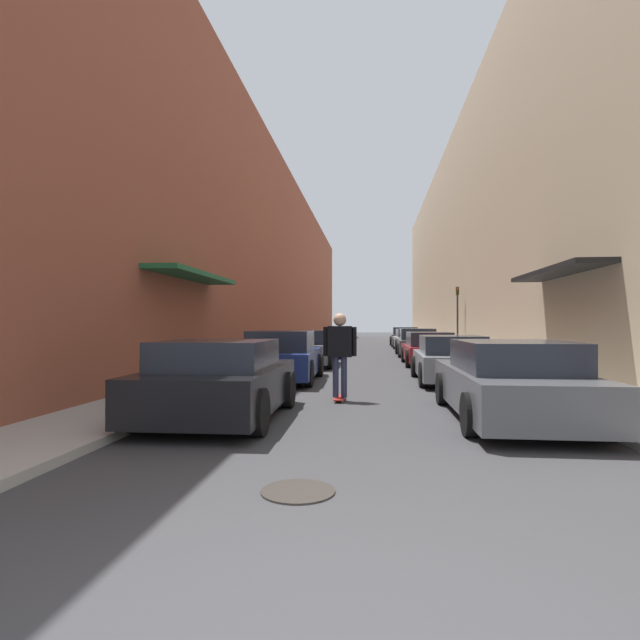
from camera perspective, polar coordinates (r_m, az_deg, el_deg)
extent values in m
plane|color=#38383A|center=(27.23, 5.83, -3.80)|extent=(137.28, 137.28, 0.00)
cube|color=#A3A099|center=(33.74, -1.38, -3.06)|extent=(1.80, 62.40, 0.12)
cube|color=#A3A099|center=(33.72, 13.13, -3.05)|extent=(1.80, 62.40, 0.12)
cube|color=brown|center=(34.45, -6.20, 6.40)|extent=(4.00, 62.40, 11.40)
cube|color=#1E6038|center=(14.08, -14.21, 4.92)|extent=(1.00, 4.80, 0.12)
cube|color=tan|center=(34.58, 17.93, 8.41)|extent=(4.00, 62.40, 13.82)
cube|color=black|center=(14.01, 25.52, 4.98)|extent=(1.00, 4.80, 0.12)
cube|color=black|center=(8.54, -11.27, -7.57)|extent=(1.98, 3.96, 0.67)
cube|color=#232833|center=(8.31, -11.66, -3.87)|extent=(1.71, 2.07, 0.45)
cylinder|color=black|center=(10.01, -14.33, -7.58)|extent=(0.18, 0.68, 0.68)
cylinder|color=black|center=(9.53, -3.63, -7.95)|extent=(0.18, 0.68, 0.68)
cylinder|color=black|center=(7.80, -20.66, -9.59)|extent=(0.18, 0.68, 0.68)
cylinder|color=black|center=(7.17, -6.95, -10.43)|extent=(0.18, 0.68, 0.68)
cube|color=navy|center=(13.93, -4.27, -4.84)|extent=(1.95, 4.13, 0.66)
cube|color=#232833|center=(13.70, -4.42, -2.38)|extent=(1.68, 2.17, 0.55)
cylinder|color=black|center=(15.36, -6.73, -5.09)|extent=(0.18, 0.69, 0.69)
cylinder|color=black|center=(15.07, -0.03, -5.18)|extent=(0.18, 0.69, 0.69)
cylinder|color=black|center=(12.92, -9.22, -5.96)|extent=(0.18, 0.69, 0.69)
cylinder|color=black|center=(12.57, -1.25, -6.12)|extent=(0.18, 0.69, 0.69)
cube|color=gray|center=(18.84, -1.32, -3.70)|extent=(1.97, 4.28, 0.65)
cube|color=#232833|center=(18.61, -1.41, -1.96)|extent=(1.70, 2.24, 0.51)
cylinder|color=black|center=(20.28, -3.41, -3.93)|extent=(0.18, 0.71, 0.71)
cylinder|color=black|center=(20.06, 1.75, -3.97)|extent=(0.18, 0.71, 0.71)
cylinder|color=black|center=(17.70, -4.81, -4.44)|extent=(0.18, 0.71, 0.71)
cylinder|color=black|center=(17.45, 1.11, -4.50)|extent=(0.18, 0.71, 0.71)
cube|color=maroon|center=(24.43, 0.38, -3.06)|extent=(1.83, 4.71, 0.58)
cube|color=#232833|center=(24.18, 0.33, -1.84)|extent=(1.59, 2.46, 0.47)
cylinder|color=black|center=(25.97, -1.20, -3.20)|extent=(0.18, 0.69, 0.69)
cylinder|color=black|center=(25.81, 2.62, -3.22)|extent=(0.18, 0.69, 0.69)
cylinder|color=black|center=(23.10, -2.11, -3.54)|extent=(0.18, 0.69, 0.69)
cylinder|color=black|center=(22.92, 2.18, -3.57)|extent=(0.18, 0.69, 0.69)
cube|color=#515459|center=(8.95, 20.77, -7.38)|extent=(1.85, 4.56, 0.66)
cube|color=#232833|center=(8.68, 21.15, -3.84)|extent=(1.62, 2.37, 0.48)
cylinder|color=black|center=(10.17, 13.75, -7.62)|extent=(0.18, 0.62, 0.62)
cylinder|color=black|center=(10.57, 23.59, -7.33)|extent=(0.18, 0.62, 0.62)
cylinder|color=black|center=(7.41, 16.73, -10.30)|extent=(0.18, 0.62, 0.62)
cylinder|color=black|center=(7.94, 29.84, -9.60)|extent=(0.18, 0.62, 0.62)
cube|color=gray|center=(14.11, 14.67, -4.92)|extent=(1.85, 4.15, 0.62)
cube|color=#232833|center=(13.87, 14.80, -2.73)|extent=(1.60, 2.17, 0.48)
cylinder|color=black|center=(15.29, 10.73, -5.21)|extent=(0.18, 0.63, 0.63)
cylinder|color=black|center=(15.52, 17.13, -5.13)|extent=(0.18, 0.63, 0.63)
cylinder|color=black|center=(12.76, 11.68, -6.15)|extent=(0.18, 0.63, 0.63)
cylinder|color=black|center=(13.04, 19.30, -6.01)|extent=(0.18, 0.63, 0.63)
cube|color=maroon|center=(19.79, 12.28, -3.70)|extent=(1.83, 4.24, 0.57)
cube|color=#232833|center=(19.56, 12.34, -2.13)|extent=(1.59, 2.21, 0.52)
cylinder|color=black|center=(21.03, 9.53, -3.90)|extent=(0.18, 0.65, 0.65)
cylinder|color=black|center=(21.20, 14.23, -3.86)|extent=(0.18, 0.65, 0.65)
cylinder|color=black|center=(18.43, 10.03, -4.38)|extent=(0.18, 0.65, 0.65)
cylinder|color=black|center=(18.63, 15.38, -4.33)|extent=(0.18, 0.65, 0.65)
cube|color=#515459|center=(25.29, 11.00, -2.91)|extent=(1.93, 4.49, 0.65)
cube|color=#232833|center=(25.05, 11.04, -1.57)|extent=(1.67, 2.35, 0.53)
cylinder|color=black|center=(26.61, 8.81, -3.17)|extent=(0.18, 0.66, 0.66)
cylinder|color=black|center=(26.76, 12.67, -3.15)|extent=(0.18, 0.66, 0.66)
cylinder|color=black|center=(23.86, 9.13, -3.48)|extent=(0.18, 0.66, 0.66)
cylinder|color=black|center=(24.02, 13.43, -3.45)|extent=(0.18, 0.66, 0.66)
cube|color=#B7B7BC|center=(30.89, 10.27, -2.48)|extent=(1.95, 4.67, 0.62)
cube|color=#232833|center=(30.64, 10.30, -1.47)|extent=(1.68, 2.45, 0.48)
cylinder|color=black|center=(32.27, 8.49, -2.67)|extent=(0.18, 0.69, 0.69)
cylinder|color=black|center=(32.40, 11.68, -2.66)|extent=(0.18, 0.69, 0.69)
cylinder|color=black|center=(29.41, 8.73, -2.88)|extent=(0.18, 0.69, 0.69)
cylinder|color=black|center=(29.55, 12.22, -2.87)|extent=(0.18, 0.69, 0.69)
cube|color=#515459|center=(36.33, 9.65, -2.13)|extent=(2.00, 4.61, 0.69)
cube|color=#232833|center=(36.09, 9.67, -1.21)|extent=(1.72, 2.41, 0.49)
cylinder|color=black|center=(37.70, 8.11, -2.37)|extent=(0.18, 0.67, 0.67)
cylinder|color=black|center=(37.81, 10.91, -2.36)|extent=(0.18, 0.67, 0.67)
cylinder|color=black|center=(34.88, 8.28, -2.52)|extent=(0.18, 0.67, 0.67)
cylinder|color=black|center=(35.00, 11.30, -2.51)|extent=(0.18, 0.67, 0.67)
cube|color=#B2231E|center=(10.39, 2.28, -8.86)|extent=(0.20, 0.78, 0.02)
cylinder|color=beige|center=(10.64, 1.96, -8.86)|extent=(0.03, 0.06, 0.06)
cylinder|color=beige|center=(10.64, 2.78, -8.86)|extent=(0.03, 0.06, 0.06)
cylinder|color=beige|center=(10.15, 1.76, -9.27)|extent=(0.03, 0.06, 0.06)
cylinder|color=beige|center=(10.14, 2.62, -9.28)|extent=(0.03, 0.06, 0.06)
cylinder|color=#2D3351|center=(10.34, 1.80, -6.53)|extent=(0.12, 0.12, 0.83)
cylinder|color=#2D3351|center=(10.33, 2.76, -6.54)|extent=(0.12, 0.12, 0.83)
cube|color=black|center=(10.28, 2.28, -2.47)|extent=(0.49, 0.22, 0.64)
sphere|color=tan|center=(10.28, 2.28, 0.04)|extent=(0.26, 0.26, 0.26)
cylinder|color=black|center=(10.31, 0.63, -2.46)|extent=(0.10, 0.10, 0.60)
cylinder|color=black|center=(10.27, 3.93, -2.47)|extent=(0.10, 0.10, 0.60)
cylinder|color=#332D28|center=(4.95, -2.53, -18.96)|extent=(0.70, 0.70, 0.02)
cylinder|color=#2D2D2D|center=(28.65, 15.44, 0.15)|extent=(0.10, 0.10, 3.53)
cube|color=#332D0F|center=(28.71, 15.44, 3.22)|extent=(0.16, 0.16, 0.45)
sphere|color=red|center=(28.63, 15.46, 3.46)|extent=(0.11, 0.11, 0.11)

